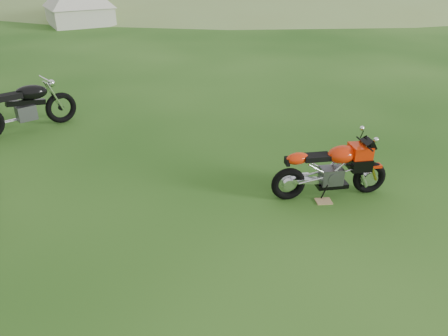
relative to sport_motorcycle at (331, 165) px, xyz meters
name	(u,v)px	position (x,y,z in m)	size (l,w,h in m)	color
ground	(255,215)	(-1.31, -0.07, -0.53)	(120.00, 120.00, 0.00)	#16430E
sport_motorcycle	(331,165)	(0.00, 0.00, 0.00)	(1.76, 0.44, 1.05)	red
plywood_board	(324,201)	(-0.17, -0.14, -0.52)	(0.24, 0.19, 0.02)	tan
vintage_moto_c	(24,106)	(-4.32, 4.73, 0.03)	(2.13, 0.49, 1.12)	black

